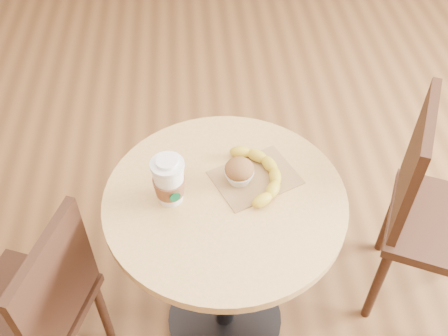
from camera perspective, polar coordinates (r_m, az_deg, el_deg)
name	(u,v)px	position (r m, az deg, el deg)	size (l,w,h in m)	color
cafe_table	(225,240)	(1.69, 0.10, -7.85)	(0.71, 0.71, 0.75)	black
chair_left	(39,309)	(1.75, -19.47, -14.24)	(0.46, 0.46, 0.82)	#341D12
chair_right	(433,212)	(1.94, 21.76, -4.45)	(0.53, 0.53, 0.90)	#341D12
kraft_bag	(255,177)	(1.57, 3.42, -1.04)	(0.24, 0.18, 0.00)	#967348
coffee_cup	(169,182)	(1.47, -6.00, -1.54)	(0.09, 0.10, 0.16)	white
muffin	(239,172)	(1.53, 1.67, -0.43)	(0.09, 0.09, 0.08)	silver
banana	(259,175)	(1.55, 3.87, -0.72)	(0.16, 0.27, 0.04)	gold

